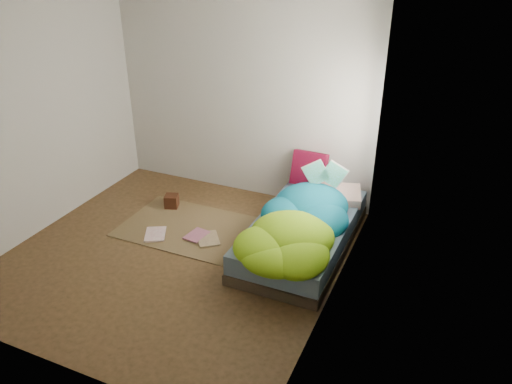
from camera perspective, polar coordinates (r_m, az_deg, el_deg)
ground at (r=5.61m, az=-9.15°, el=-7.07°), size 3.50×3.50×0.00m
room_walls at (r=4.90m, az=-10.37°, el=8.89°), size 3.54×3.54×2.62m
bed at (r=5.62m, az=5.34°, el=-4.75°), size 1.00×2.00×0.34m
duvet at (r=5.26m, az=4.72°, el=-2.75°), size 0.96×1.84×0.34m
rug at (r=6.07m, az=-7.61°, el=-4.06°), size 1.60×1.10×0.01m
pillow_floral at (r=5.97m, az=9.13°, el=-0.37°), size 0.64×0.50×0.13m
pillow_magenta at (r=6.24m, az=6.10°, el=2.65°), size 0.43×0.15×0.43m
open_book at (r=5.72m, az=7.93°, el=2.96°), size 0.43×0.19×0.25m
wooden_box at (r=6.51m, az=-9.62°, el=-1.02°), size 0.21×0.21×0.16m
floor_book_a at (r=5.99m, az=-12.53°, el=-4.79°), size 0.35×0.39×0.02m
floor_book_b at (r=5.93m, az=-7.60°, el=-4.66°), size 0.25×0.31×0.03m
floor_book_c at (r=5.78m, az=-6.66°, el=-5.51°), size 0.38×0.40×0.02m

